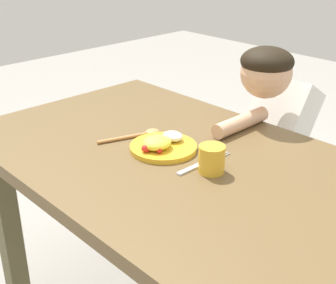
{
  "coord_description": "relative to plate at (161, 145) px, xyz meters",
  "views": [
    {
      "loc": [
        0.84,
        -0.88,
        1.37
      ],
      "look_at": [
        -0.12,
        0.02,
        0.77
      ],
      "focal_mm": 50.65,
      "sensor_mm": 36.0,
      "label": 1
    }
  ],
  "objects": [
    {
      "name": "dining_table",
      "position": [
        0.12,
        0.01,
        -0.12
      ],
      "size": [
        1.46,
        0.82,
        0.75
      ],
      "color": "brown",
      "rests_on": "ground_plane"
    },
    {
      "name": "drinking_cup",
      "position": [
        0.19,
        0.01,
        0.02
      ],
      "size": [
        0.07,
        0.07,
        0.08
      ],
      "primitive_type": "cylinder",
      "color": "gold",
      "rests_on": "dining_table"
    },
    {
      "name": "fork",
      "position": [
        0.15,
        0.03,
        -0.01
      ],
      "size": [
        0.03,
        0.21,
        0.01
      ],
      "rotation": [
        0.0,
        0.0,
        1.56
      ],
      "color": "silver",
      "rests_on": "dining_table"
    },
    {
      "name": "person",
      "position": [
        0.06,
        0.53,
        -0.2
      ],
      "size": [
        0.21,
        0.49,
        1.01
      ],
      "rotation": [
        0.0,
        0.0,
        3.14
      ],
      "color": "#365564",
      "rests_on": "ground_plane"
    },
    {
      "name": "spoon",
      "position": [
        -0.12,
        0.02,
        -0.01
      ],
      "size": [
        0.09,
        0.21,
        0.02
      ],
      "rotation": [
        0.0,
        0.0,
        1.25
      ],
      "color": "#BF8349",
      "rests_on": "dining_table"
    },
    {
      "name": "plate",
      "position": [
        0.0,
        0.0,
        0.0
      ],
      "size": [
        0.2,
        0.2,
        0.05
      ],
      "color": "gold",
      "rests_on": "dining_table"
    }
  ]
}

